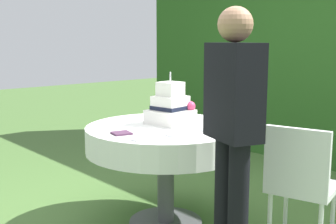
{
  "coord_description": "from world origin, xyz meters",
  "views": [
    {
      "loc": [
        2.45,
        -2.14,
        1.42
      ],
      "look_at": [
        -0.02,
        0.05,
        0.87
      ],
      "focal_mm": 47.07,
      "sensor_mm": 36.0,
      "label": 1
    }
  ],
  "objects_px": {
    "garden_chair": "(300,180)",
    "napkin_stack": "(121,133)",
    "serving_plate_far": "(141,139)",
    "serving_plate_left": "(174,135)",
    "serving_plate_near": "(209,130)",
    "standing_person": "(233,126)",
    "wedding_cake": "(171,108)",
    "cake_table": "(166,140)"
  },
  "relations": [
    {
      "from": "serving_plate_far",
      "to": "garden_chair",
      "type": "height_order",
      "value": "garden_chair"
    },
    {
      "from": "wedding_cake",
      "to": "serving_plate_left",
      "type": "relative_size",
      "value": 3.33
    },
    {
      "from": "garden_chair",
      "to": "napkin_stack",
      "type": "bearing_deg",
      "value": -145.75
    },
    {
      "from": "wedding_cake",
      "to": "napkin_stack",
      "type": "xyz_separation_m",
      "value": [
        0.06,
        -0.51,
        -0.12
      ]
    },
    {
      "from": "serving_plate_near",
      "to": "serving_plate_far",
      "type": "xyz_separation_m",
      "value": [
        -0.1,
        -0.55,
        0.0
      ]
    },
    {
      "from": "serving_plate_near",
      "to": "napkin_stack",
      "type": "xyz_separation_m",
      "value": [
        -0.33,
        -0.54,
        0.0
      ]
    },
    {
      "from": "serving_plate_near",
      "to": "standing_person",
      "type": "xyz_separation_m",
      "value": [
        0.5,
        -0.34,
        0.15
      ]
    },
    {
      "from": "serving_plate_left",
      "to": "napkin_stack",
      "type": "relative_size",
      "value": 0.99
    },
    {
      "from": "garden_chair",
      "to": "wedding_cake",
      "type": "bearing_deg",
      "value": -171.02
    },
    {
      "from": "serving_plate_near",
      "to": "garden_chair",
      "type": "relative_size",
      "value": 0.14
    },
    {
      "from": "wedding_cake",
      "to": "serving_plate_far",
      "type": "height_order",
      "value": "wedding_cake"
    },
    {
      "from": "wedding_cake",
      "to": "serving_plate_far",
      "type": "xyz_separation_m",
      "value": [
        0.28,
        -0.52,
        -0.12
      ]
    },
    {
      "from": "serving_plate_left",
      "to": "garden_chair",
      "type": "distance_m",
      "value": 0.87
    },
    {
      "from": "garden_chair",
      "to": "standing_person",
      "type": "relative_size",
      "value": 0.56
    },
    {
      "from": "serving_plate_far",
      "to": "garden_chair",
      "type": "distance_m",
      "value": 1.05
    },
    {
      "from": "serving_plate_near",
      "to": "serving_plate_left",
      "type": "relative_size",
      "value": 1.03
    },
    {
      "from": "garden_chair",
      "to": "serving_plate_left",
      "type": "bearing_deg",
      "value": -148.96
    },
    {
      "from": "standing_person",
      "to": "serving_plate_left",
      "type": "bearing_deg",
      "value": 175.09
    },
    {
      "from": "serving_plate_left",
      "to": "napkin_stack",
      "type": "xyz_separation_m",
      "value": [
        -0.27,
        -0.24,
        0.0
      ]
    },
    {
      "from": "napkin_stack",
      "to": "serving_plate_left",
      "type": "bearing_deg",
      "value": 41.62
    },
    {
      "from": "serving_plate_far",
      "to": "napkin_stack",
      "type": "bearing_deg",
      "value": 177.6
    },
    {
      "from": "cake_table",
      "to": "serving_plate_left",
      "type": "xyz_separation_m",
      "value": [
        0.28,
        -0.17,
        0.12
      ]
    },
    {
      "from": "cake_table",
      "to": "wedding_cake",
      "type": "bearing_deg",
      "value": 116.34
    },
    {
      "from": "garden_chair",
      "to": "standing_person",
      "type": "distance_m",
      "value": 0.64
    },
    {
      "from": "wedding_cake",
      "to": "serving_plate_near",
      "type": "xyz_separation_m",
      "value": [
        0.38,
        0.03,
        -0.12
      ]
    },
    {
      "from": "serving_plate_near",
      "to": "serving_plate_left",
      "type": "bearing_deg",
      "value": -100.42
    },
    {
      "from": "cake_table",
      "to": "serving_plate_near",
      "type": "bearing_deg",
      "value": 19.97
    },
    {
      "from": "serving_plate_far",
      "to": "serving_plate_left",
      "type": "bearing_deg",
      "value": 79.67
    },
    {
      "from": "wedding_cake",
      "to": "serving_plate_left",
      "type": "height_order",
      "value": "wedding_cake"
    },
    {
      "from": "serving_plate_left",
      "to": "garden_chair",
      "type": "xyz_separation_m",
      "value": [
        0.72,
        0.43,
        -0.24
      ]
    },
    {
      "from": "napkin_stack",
      "to": "wedding_cake",
      "type": "bearing_deg",
      "value": 96.26
    },
    {
      "from": "napkin_stack",
      "to": "garden_chair",
      "type": "height_order",
      "value": "garden_chair"
    },
    {
      "from": "garden_chair",
      "to": "serving_plate_near",
      "type": "bearing_deg",
      "value": -168.26
    },
    {
      "from": "wedding_cake",
      "to": "napkin_stack",
      "type": "relative_size",
      "value": 3.28
    },
    {
      "from": "serving_plate_far",
      "to": "serving_plate_left",
      "type": "distance_m",
      "value": 0.26
    },
    {
      "from": "standing_person",
      "to": "serving_plate_far",
      "type": "bearing_deg",
      "value": -161.26
    },
    {
      "from": "serving_plate_far",
      "to": "garden_chair",
      "type": "relative_size",
      "value": 0.14
    },
    {
      "from": "wedding_cake",
      "to": "garden_chair",
      "type": "xyz_separation_m",
      "value": [
        1.04,
        0.17,
        -0.35
      ]
    },
    {
      "from": "serving_plate_far",
      "to": "standing_person",
      "type": "distance_m",
      "value": 0.65
    },
    {
      "from": "serving_plate_far",
      "to": "napkin_stack",
      "type": "relative_size",
      "value": 1.01
    },
    {
      "from": "serving_plate_left",
      "to": "serving_plate_near",
      "type": "bearing_deg",
      "value": 79.58
    },
    {
      "from": "garden_chair",
      "to": "standing_person",
      "type": "bearing_deg",
      "value": -108.47
    }
  ]
}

